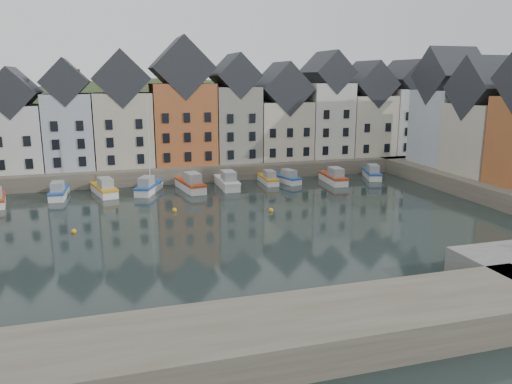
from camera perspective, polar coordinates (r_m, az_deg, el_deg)
name	(u,v)px	position (r m, az deg, el deg)	size (l,w,h in m)	color
ground	(228,230)	(47.73, -3.28, -4.31)	(260.00, 260.00, 0.00)	black
far_quay	(182,166)	(76.26, -8.47, 2.90)	(90.00, 16.00, 2.00)	#534C40
near_wall	(130,358)	(25.99, -14.23, -17.90)	(50.00, 6.00, 2.00)	#534C40
hillside	(167,235)	(105.92, -10.13, -4.88)	(153.60, 70.40, 64.00)	#27341A
far_terrace	(204,114)	(73.84, -5.95, 8.81)	(72.37, 8.16, 17.78)	beige
right_terrace	(489,120)	(70.16, 25.11, 7.48)	(8.30, 24.25, 16.36)	#ACB4BF
mooring_buoys	(178,217)	(52.06, -8.92, -2.80)	(20.50, 5.50, 0.50)	orange
boat_b	(59,192)	(64.53, -21.61, -0.01)	(2.12, 5.94, 2.25)	silver
boat_c	(104,189)	(64.18, -16.94, 0.33)	(3.48, 6.68, 2.45)	silver
boat_d	(148,187)	(64.03, -12.19, 0.61)	(4.15, 6.42, 11.78)	silver
boat_e	(191,184)	(64.35, -7.47, 0.88)	(3.25, 7.16, 2.65)	silver
boat_f	(227,182)	(65.40, -3.31, 1.15)	(2.11, 6.79, 2.61)	silver
boat_g	(268,179)	(68.12, 1.41, 1.51)	(1.83, 5.44, 2.07)	silver
boat_h	(286,178)	(68.71, 3.47, 1.59)	(3.14, 5.71, 2.09)	silver
boat_i	(334,178)	(69.09, 8.86, 1.62)	(2.41, 6.58, 2.48)	silver
boat_j	(372,174)	(73.53, 13.12, 2.07)	(3.57, 6.16, 2.26)	silver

